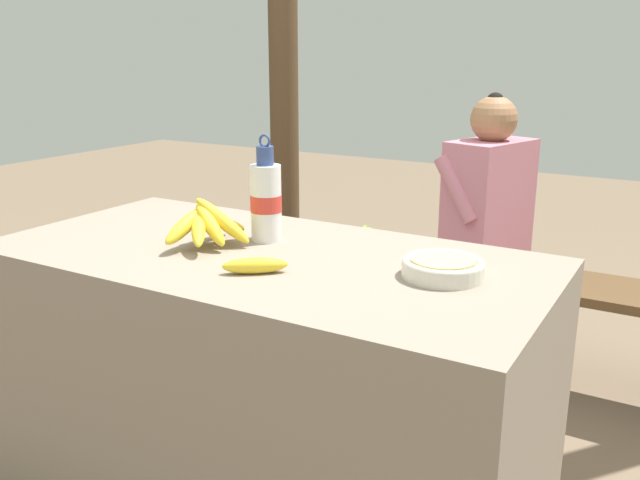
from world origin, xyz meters
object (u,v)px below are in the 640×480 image
Objects in this scene: serving_bowl at (443,267)px; loose_banana_front at (255,265)px; water_bottle at (266,200)px; banana_bunch_green at (371,237)px; support_post_near at (283,57)px; banana_bunch_ripe at (207,223)px; wooden_bench at (479,283)px; seated_vendor at (476,217)px.

loose_banana_front is (-0.38, -0.19, -0.01)m from serving_bowl.
water_bottle is 1.16m from banana_bunch_green.
support_post_near is (-1.39, 1.48, 0.44)m from serving_bowl.
water_bottle reaches higher than banana_bunch_ripe.
loose_banana_front is at bearing -96.09° from wooden_bench.
banana_bunch_green is at bearing 179.93° from wooden_bench.
serving_bowl is 2.08m from support_post_near.
serving_bowl reaches higher than loose_banana_front.
banana_bunch_ripe reaches higher than serving_bowl.
support_post_near is at bearing 121.50° from water_bottle.
seated_vendor is at bearing -2.36° from banana_bunch_green.
wooden_bench is 1.65× the size of seated_vendor.
support_post_near is at bearing 116.50° from banana_bunch_ripe.
serving_bowl is 1.15m from seated_vendor.
banana_bunch_ripe is 1.25m from banana_bunch_green.
wooden_bench is at bearing 75.43° from water_bottle.
serving_bowl is 1.22m from wooden_bench.
loose_banana_front is 1.39m from wooden_bench.
support_post_near reaches higher than serving_bowl.
wooden_bench is at bearing -125.57° from seated_vendor.
seated_vendor is at bearing 76.40° from water_bottle.
serving_bowl is 0.17× the size of seated_vendor.
support_post_near reaches higher than water_bottle.
seated_vendor reaches higher than wooden_bench.
wooden_bench is at bearing 72.51° from banana_bunch_ripe.
loose_banana_front is (0.14, -0.25, -0.09)m from water_bottle.
banana_bunch_ripe is at bearing -127.87° from water_bottle.
seated_vendor is at bearing 73.31° from banana_bunch_ripe.
support_post_near reaches higher than banana_bunch_green.
wooden_bench is (-0.24, 1.12, -0.42)m from serving_bowl.
support_post_near is (-1.13, 0.37, 0.59)m from seated_vendor.
serving_bowl is at bearing 120.28° from seated_vendor.
serving_bowl is at bearing -57.24° from banana_bunch_green.
banana_bunch_green is 1.06m from support_post_near.
water_bottle reaches higher than banana_bunch_green.
seated_vendor is (0.35, 1.18, -0.19)m from banana_bunch_ripe.
banana_bunch_ripe is at bearing 153.32° from loose_banana_front.
serving_bowl is 0.72× the size of banana_bunch_green.
loose_banana_front is 0.06× the size of support_post_near.
loose_banana_front is at bearing -60.81° from water_bottle.
serving_bowl is at bearing -46.70° from support_post_near.
water_bottle is (0.10, 0.13, 0.05)m from banana_bunch_ripe.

